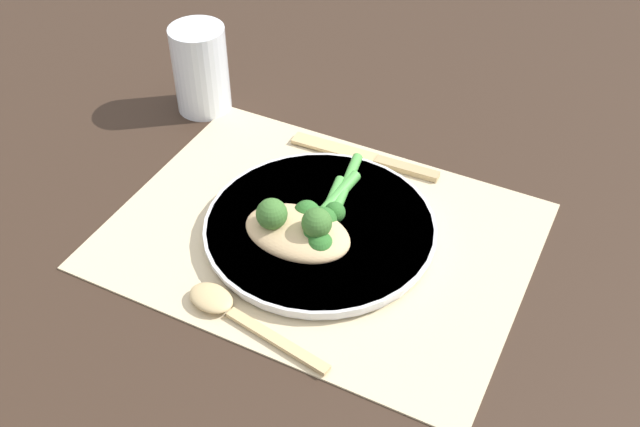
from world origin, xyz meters
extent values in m
plane|color=#332319|center=(0.00, 0.00, 0.00)|extent=(3.00, 3.00, 0.00)
cube|color=beige|center=(0.00, 0.00, 0.00)|extent=(0.44, 0.33, 0.00)
cylinder|color=white|center=(0.00, 0.00, 0.01)|extent=(0.24, 0.24, 0.01)
cylinder|color=silver|center=(0.00, 0.00, 0.02)|extent=(0.25, 0.25, 0.01)
ellipsoid|color=tan|center=(-0.01, -0.03, 0.03)|extent=(0.12, 0.08, 0.03)
sphere|color=#3D702D|center=(-0.03, -0.04, 0.05)|extent=(0.03, 0.03, 0.03)
sphere|color=#3D702D|center=(0.01, -0.03, 0.05)|extent=(0.03, 0.03, 0.03)
cylinder|color=#51A847|center=(0.00, 0.02, 0.02)|extent=(0.03, 0.11, 0.01)
sphere|color=#2D6B28|center=(0.01, -0.04, 0.03)|extent=(0.03, 0.03, 0.03)
sphere|color=#2D6B28|center=(0.00, -0.05, 0.03)|extent=(0.02, 0.02, 0.02)
sphere|color=#2D6B28|center=(0.02, -0.04, 0.03)|extent=(0.03, 0.03, 0.03)
cylinder|color=#51A847|center=(0.00, 0.04, 0.02)|extent=(0.02, 0.08, 0.01)
sphere|color=#2D6B28|center=(0.00, 0.00, 0.03)|extent=(0.02, 0.02, 0.02)
sphere|color=#2D6B28|center=(-0.01, -0.01, 0.03)|extent=(0.03, 0.03, 0.03)
sphere|color=#2D6B28|center=(0.01, -0.01, 0.03)|extent=(0.03, 0.03, 0.03)
cylinder|color=#51A847|center=(0.00, 0.06, 0.02)|extent=(0.03, 0.11, 0.01)
sphere|color=#2D6B28|center=(0.01, 0.01, 0.03)|extent=(0.02, 0.02, 0.02)
sphere|color=#2D6B28|center=(0.00, 0.00, 0.03)|extent=(0.02, 0.02, 0.02)
cube|color=tan|center=(-0.05, 0.14, 0.01)|extent=(0.11, 0.02, 0.00)
cube|color=tan|center=(0.04, 0.14, 0.01)|extent=(0.08, 0.02, 0.01)
cube|color=tan|center=(0.03, -0.15, 0.01)|extent=(0.12, 0.03, 0.00)
ellipsoid|color=tan|center=(-0.05, -0.13, 0.01)|extent=(0.05, 0.04, 0.01)
cylinder|color=silver|center=(-0.25, 0.15, 0.06)|extent=(0.07, 0.07, 0.11)
camera|label=1|loc=(0.26, -0.52, 0.56)|focal=42.00mm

